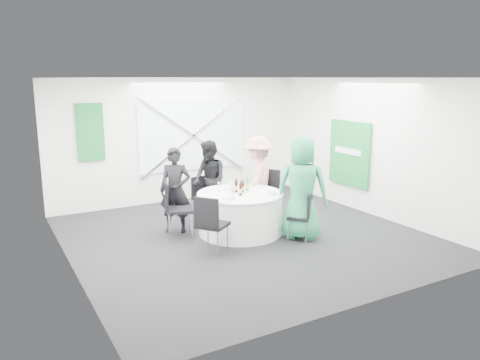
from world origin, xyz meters
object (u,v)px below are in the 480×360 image
chair_front_right (304,213)px  person_woman_pink (258,178)px  chair_back_left (174,204)px  person_man_back (209,180)px  banquet_table (240,213)px  clear_water_bottle (232,188)px  person_man_back_left (175,190)px  green_water_bottle (247,184)px  person_woman_green (302,188)px  chair_back (202,194)px  chair_back_right (267,190)px  chair_front_left (210,221)px

chair_front_right → person_woman_pink: bearing=-131.5°
chair_back_left → person_man_back: size_ratio=0.65×
banquet_table → clear_water_bottle: 0.53m
person_man_back → person_woman_pink: bearing=55.6°
person_man_back_left → green_water_bottle: bearing=8.7°
person_woman_green → clear_water_bottle: person_woman_green is taller
chair_back → green_water_bottle: size_ratio=2.91×
chair_back → person_woman_green: 2.27m
banquet_table → person_woman_green: size_ratio=0.85×
person_woman_pink → clear_water_bottle: person_woman_pink is taller
chair_front_right → person_woman_pink: size_ratio=0.50×
chair_back_left → clear_water_bottle: size_ratio=3.51×
chair_back_left → chair_front_right: bearing=-104.5°
banquet_table → chair_back_right: 1.08m
chair_front_right → person_woman_pink: (-0.01, 1.51, 0.35)m
chair_front_right → green_water_bottle: (-0.58, 0.98, 0.38)m
chair_back_right → banquet_table: bearing=-90.0°
chair_back_right → chair_back: bearing=-151.5°
chair_front_right → chair_front_left: bearing=-47.1°
chair_front_left → person_woman_pink: (1.73, 1.35, 0.26)m
person_woman_green → clear_water_bottle: 1.24m
chair_back_right → green_water_bottle: (-0.71, -0.42, 0.28)m
chair_back_right → chair_front_left: 2.25m
person_woman_pink → chair_front_right: bearing=51.1°
chair_back_right → green_water_bottle: green_water_bottle is taller
chair_back_right → clear_water_bottle: size_ratio=3.41×
chair_back_right → person_woman_green: size_ratio=0.55×
clear_water_bottle → chair_front_left: bearing=-138.0°
chair_front_right → person_man_back_left: (-1.77, 1.54, 0.29)m
green_water_bottle → clear_water_bottle: 0.41m
chair_front_right → person_woman_pink: 1.55m
person_woman_green → green_water_bottle: (-0.61, 0.87, -0.04)m
person_man_back → clear_water_bottle: 1.17m
chair_front_left → chair_front_right: bearing=-132.2°
banquet_table → chair_back_right: size_ratio=1.56×
chair_back_left → person_woman_green: bearing=-101.9°
person_woman_pink → person_woman_green: 1.40m
chair_front_right → person_man_back: person_man_back is taller
person_man_back_left → person_man_back: 1.03m
person_woman_pink → green_water_bottle: 0.78m
chair_back → person_man_back: 0.34m
chair_front_left → green_water_bottle: (1.16, 0.82, 0.30)m
chair_back_left → chair_front_left: (0.17, -1.10, -0.03)m
person_man_back → person_woman_pink: 0.98m
person_woman_green → chair_front_left: bearing=41.7°
person_man_back_left → person_woman_pink: bearing=33.0°
chair_back_right → clear_water_bottle: 1.26m
chair_back_right → person_man_back_left: size_ratio=0.64×
chair_back → chair_front_left: 2.08m
green_water_bottle → chair_back_left: bearing=168.0°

